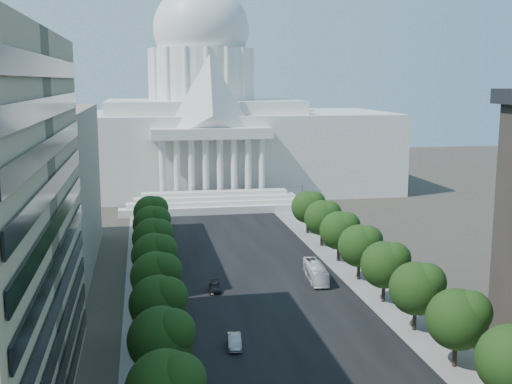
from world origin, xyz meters
TOP-DOWN VIEW (x-y plane):
  - road_asphalt at (0.00, 90.00)m, footprint 30.00×260.00m
  - sidewalk_left at (-19.00, 90.00)m, footprint 8.00×260.00m
  - sidewalk_right at (19.00, 90.00)m, footprint 8.00×260.00m
  - capitol at (0.00, 184.89)m, footprint 120.00×56.00m
  - tree_l_d at (-17.66, 47.81)m, footprint 7.79×7.60m
  - tree_l_e at (-17.66, 59.81)m, footprint 7.79×7.60m
  - tree_l_f at (-17.66, 71.81)m, footprint 7.79×7.60m
  - tree_l_g at (-17.66, 83.81)m, footprint 7.79×7.60m
  - tree_l_h at (-17.66, 95.81)m, footprint 7.79×7.60m
  - tree_l_i at (-17.66, 107.81)m, footprint 7.79×7.60m
  - tree_l_j at (-17.66, 119.81)m, footprint 7.79×7.60m
  - tree_r_d at (18.34, 47.81)m, footprint 7.79×7.60m
  - tree_r_e at (18.34, 59.81)m, footprint 7.79×7.60m
  - tree_r_f at (18.34, 71.81)m, footprint 7.79×7.60m
  - tree_r_g at (18.34, 83.81)m, footprint 7.79×7.60m
  - tree_r_h at (18.34, 95.81)m, footprint 7.79×7.60m
  - tree_r_i at (18.34, 107.81)m, footprint 7.79×7.60m
  - tree_r_j at (18.34, 119.81)m, footprint 7.79×7.60m
  - streetlight_c at (19.90, 60.00)m, footprint 2.61×0.44m
  - streetlight_d at (19.90, 85.00)m, footprint 2.61×0.44m
  - streetlight_e at (19.90, 110.00)m, footprint 2.61×0.44m
  - streetlight_f at (19.90, 135.00)m, footprint 2.61×0.44m
  - car_silver at (-8.08, 58.50)m, footprint 2.19×5.12m
  - car_dark_b at (-8.05, 81.83)m, footprint 2.30×4.86m
  - city_bus at (10.27, 84.69)m, footprint 3.52×11.48m

SIDE VIEW (x-z plane):
  - road_asphalt at x=0.00m, z-range -0.01..0.01m
  - sidewalk_left at x=-19.00m, z-range -0.01..0.01m
  - sidewalk_right at x=19.00m, z-range -0.01..0.01m
  - car_dark_b at x=-8.05m, z-range 0.00..1.37m
  - car_silver at x=-8.08m, z-range 0.00..1.64m
  - city_bus at x=10.27m, z-range 0.00..3.15m
  - streetlight_c at x=19.90m, z-range 1.32..10.32m
  - streetlight_d at x=19.90m, z-range 1.32..10.32m
  - streetlight_e at x=19.90m, z-range 1.32..10.32m
  - streetlight_f at x=19.90m, z-range 1.32..10.32m
  - tree_l_d at x=-17.66m, z-range 1.47..11.44m
  - tree_l_e at x=-17.66m, z-range 1.47..11.44m
  - tree_l_f at x=-17.66m, z-range 1.47..11.44m
  - tree_l_g at x=-17.66m, z-range 1.47..11.44m
  - tree_l_h at x=-17.66m, z-range 1.47..11.44m
  - tree_l_i at x=-17.66m, z-range 1.47..11.44m
  - tree_l_j at x=-17.66m, z-range 1.47..11.44m
  - tree_r_d at x=18.34m, z-range 1.47..11.44m
  - tree_r_e at x=18.34m, z-range 1.47..11.44m
  - tree_r_f at x=18.34m, z-range 1.47..11.44m
  - tree_r_g at x=18.34m, z-range 1.47..11.44m
  - tree_r_h at x=18.34m, z-range 1.47..11.44m
  - tree_r_i at x=18.34m, z-range 1.47..11.44m
  - tree_r_j at x=18.34m, z-range 1.47..11.44m
  - capitol at x=0.00m, z-range -16.49..56.51m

